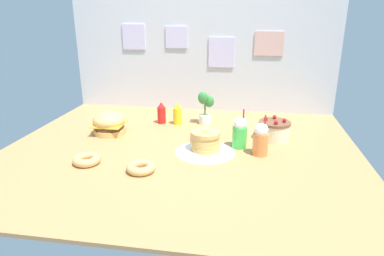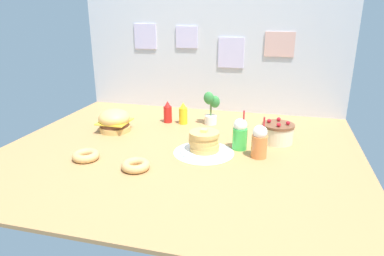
{
  "view_description": "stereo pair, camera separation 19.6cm",
  "coord_description": "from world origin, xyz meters",
  "px_view_note": "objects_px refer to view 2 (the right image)",
  "views": [
    {
      "loc": [
        0.41,
        -2.02,
        0.85
      ],
      "look_at": [
        0.07,
        0.06,
        0.13
      ],
      "focal_mm": 32.14,
      "sensor_mm": 36.0,
      "label": 1
    },
    {
      "loc": [
        0.6,
        -1.98,
        0.85
      ],
      "look_at": [
        0.07,
        0.06,
        0.13
      ],
      "focal_mm": 32.14,
      "sensor_mm": 36.0,
      "label": 2
    }
  ],
  "objects_px": {
    "burger": "(114,121)",
    "ketchup_bottle": "(168,113)",
    "donut_chocolate": "(136,165)",
    "potted_plant": "(211,107)",
    "layer_cake": "(278,133)",
    "cream_soda_cup": "(240,134)",
    "pancake_stack": "(204,143)",
    "orange_float_cup": "(260,141)",
    "donut_pink_glaze": "(86,155)",
    "mustard_bottle": "(183,114)"
  },
  "relations": [
    {
      "from": "cream_soda_cup",
      "to": "orange_float_cup",
      "type": "xyz_separation_m",
      "value": [
        0.13,
        -0.1,
        0.0
      ]
    },
    {
      "from": "cream_soda_cup",
      "to": "donut_pink_glaze",
      "type": "relative_size",
      "value": 1.61
    },
    {
      "from": "layer_cake",
      "to": "mustard_bottle",
      "type": "distance_m",
      "value": 0.77
    },
    {
      "from": "ketchup_bottle",
      "to": "orange_float_cup",
      "type": "xyz_separation_m",
      "value": [
        0.76,
        -0.52,
        0.02
      ]
    },
    {
      "from": "donut_chocolate",
      "to": "orange_float_cup",
      "type": "bearing_deg",
      "value": 28.32
    },
    {
      "from": "cream_soda_cup",
      "to": "ketchup_bottle",
      "type": "bearing_deg",
      "value": 146.53
    },
    {
      "from": "mustard_bottle",
      "to": "cream_soda_cup",
      "type": "xyz_separation_m",
      "value": [
        0.5,
        -0.41,
        0.02
      ]
    },
    {
      "from": "burger",
      "to": "ketchup_bottle",
      "type": "height_order",
      "value": "ketchup_bottle"
    },
    {
      "from": "cream_soda_cup",
      "to": "donut_pink_glaze",
      "type": "xyz_separation_m",
      "value": [
        -0.87,
        -0.4,
        -0.08
      ]
    },
    {
      "from": "mustard_bottle",
      "to": "layer_cake",
      "type": "bearing_deg",
      "value": -17.04
    },
    {
      "from": "pancake_stack",
      "to": "ketchup_bottle",
      "type": "xyz_separation_m",
      "value": [
        -0.42,
        0.53,
        0.02
      ]
    },
    {
      "from": "layer_cake",
      "to": "cream_soda_cup",
      "type": "distance_m",
      "value": 0.3
    },
    {
      "from": "burger",
      "to": "ketchup_bottle",
      "type": "bearing_deg",
      "value": 44.04
    },
    {
      "from": "ketchup_bottle",
      "to": "cream_soda_cup",
      "type": "distance_m",
      "value": 0.75
    },
    {
      "from": "burger",
      "to": "layer_cake",
      "type": "xyz_separation_m",
      "value": [
        1.17,
        0.07,
        -0.01
      ]
    },
    {
      "from": "potted_plant",
      "to": "cream_soda_cup",
      "type": "bearing_deg",
      "value": -57.86
    },
    {
      "from": "pancake_stack",
      "to": "donut_chocolate",
      "type": "height_order",
      "value": "pancake_stack"
    },
    {
      "from": "ketchup_bottle",
      "to": "burger",
      "type": "bearing_deg",
      "value": -135.96
    },
    {
      "from": "cream_soda_cup",
      "to": "potted_plant",
      "type": "height_order",
      "value": "potted_plant"
    },
    {
      "from": "donut_chocolate",
      "to": "mustard_bottle",
      "type": "bearing_deg",
      "value": 88.09
    },
    {
      "from": "burger",
      "to": "orange_float_cup",
      "type": "bearing_deg",
      "value": -11.19
    },
    {
      "from": "potted_plant",
      "to": "orange_float_cup",
      "type": "bearing_deg",
      "value": -53.08
    },
    {
      "from": "ketchup_bottle",
      "to": "potted_plant",
      "type": "relative_size",
      "value": 0.66
    },
    {
      "from": "layer_cake",
      "to": "orange_float_cup",
      "type": "distance_m",
      "value": 0.31
    },
    {
      "from": "ketchup_bottle",
      "to": "donut_pink_glaze",
      "type": "xyz_separation_m",
      "value": [
        -0.25,
        -0.82,
        -0.05
      ]
    },
    {
      "from": "donut_chocolate",
      "to": "potted_plant",
      "type": "distance_m",
      "value": 0.95
    },
    {
      "from": "mustard_bottle",
      "to": "potted_plant",
      "type": "relative_size",
      "value": 0.66
    },
    {
      "from": "burger",
      "to": "donut_chocolate",
      "type": "distance_m",
      "value": 0.7
    },
    {
      "from": "layer_cake",
      "to": "donut_pink_glaze",
      "type": "bearing_deg",
      "value": -151.92
    },
    {
      "from": "pancake_stack",
      "to": "potted_plant",
      "type": "bearing_deg",
      "value": 97.72
    },
    {
      "from": "potted_plant",
      "to": "pancake_stack",
      "type": "bearing_deg",
      "value": -82.28
    },
    {
      "from": "burger",
      "to": "donut_pink_glaze",
      "type": "bearing_deg",
      "value": -82.48
    },
    {
      "from": "burger",
      "to": "pancake_stack",
      "type": "xyz_separation_m",
      "value": [
        0.73,
        -0.23,
        -0.01
      ]
    },
    {
      "from": "ketchup_bottle",
      "to": "cream_soda_cup",
      "type": "bearing_deg",
      "value": -33.47
    },
    {
      "from": "layer_cake",
      "to": "cream_soda_cup",
      "type": "bearing_deg",
      "value": -141.32
    },
    {
      "from": "pancake_stack",
      "to": "donut_pink_glaze",
      "type": "distance_m",
      "value": 0.72
    },
    {
      "from": "donut_pink_glaze",
      "to": "potted_plant",
      "type": "height_order",
      "value": "potted_plant"
    },
    {
      "from": "pancake_stack",
      "to": "mustard_bottle",
      "type": "bearing_deg",
      "value": 118.72
    },
    {
      "from": "burger",
      "to": "donut_chocolate",
      "type": "bearing_deg",
      "value": -53.86
    },
    {
      "from": "pancake_stack",
      "to": "layer_cake",
      "type": "bearing_deg",
      "value": 34.49
    },
    {
      "from": "donut_chocolate",
      "to": "potted_plant",
      "type": "relative_size",
      "value": 0.61
    },
    {
      "from": "ketchup_bottle",
      "to": "orange_float_cup",
      "type": "relative_size",
      "value": 0.67
    },
    {
      "from": "burger",
      "to": "donut_chocolate",
      "type": "xyz_separation_m",
      "value": [
        0.41,
        -0.57,
        -0.05
      ]
    },
    {
      "from": "orange_float_cup",
      "to": "donut_pink_glaze",
      "type": "xyz_separation_m",
      "value": [
        -1.01,
        -0.3,
        -0.08
      ]
    },
    {
      "from": "burger",
      "to": "orange_float_cup",
      "type": "height_order",
      "value": "orange_float_cup"
    },
    {
      "from": "burger",
      "to": "orange_float_cup",
      "type": "xyz_separation_m",
      "value": [
        1.07,
        -0.21,
        0.02
      ]
    },
    {
      "from": "cream_soda_cup",
      "to": "donut_pink_glaze",
      "type": "bearing_deg",
      "value": -155.18
    },
    {
      "from": "burger",
      "to": "donut_pink_glaze",
      "type": "distance_m",
      "value": 0.52
    },
    {
      "from": "layer_cake",
      "to": "potted_plant",
      "type": "relative_size",
      "value": 0.82
    },
    {
      "from": "layer_cake",
      "to": "potted_plant",
      "type": "distance_m",
      "value": 0.59
    }
  ]
}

